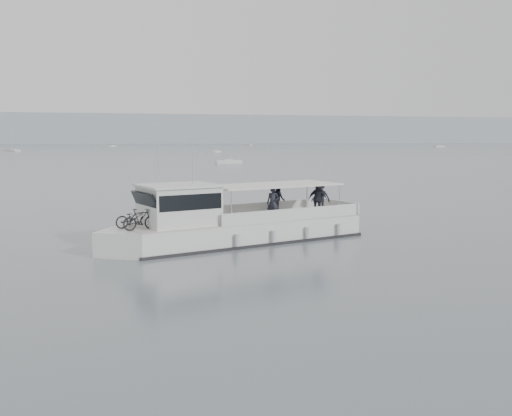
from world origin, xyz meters
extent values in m
plane|color=slate|center=(0.00, 0.00, 0.00)|extent=(1400.00, 1400.00, 0.00)
cube|color=#939EA8|center=(0.00, 560.00, 14.00)|extent=(1400.00, 90.00, 28.00)
cube|color=silver|center=(-3.23, -1.89, 0.43)|extent=(11.96, 6.36, 1.25)
cube|color=silver|center=(-8.76, -3.59, 0.43)|extent=(3.00, 3.00, 1.25)
cube|color=beige|center=(-3.23, -1.89, 1.06)|extent=(11.96, 6.36, 0.06)
cube|color=black|center=(-3.23, -1.89, 0.05)|extent=(12.18, 6.52, 0.17)
cube|color=silver|center=(-2.01, 0.04, 1.35)|extent=(7.40, 2.36, 0.58)
cube|color=silver|center=(-1.13, -2.79, 1.35)|extent=(7.40, 2.36, 0.58)
cube|color=silver|center=(2.25, -0.20, 1.35)|extent=(1.00, 2.98, 0.58)
cube|color=silver|center=(-6.55, -2.91, 1.93)|extent=(3.71, 3.40, 1.74)
cube|color=black|center=(-7.97, -3.35, 2.07)|extent=(1.23, 2.46, 1.12)
cube|color=black|center=(-6.55, -2.91, 2.22)|extent=(3.54, 3.38, 0.67)
cube|color=silver|center=(-6.55, -2.91, 2.84)|extent=(3.96, 3.64, 0.10)
cube|color=silver|center=(-1.76, -1.43, 2.65)|extent=(7.12, 4.69, 0.08)
cylinder|color=silver|center=(-4.31, -3.63, 1.86)|extent=(0.07, 0.07, 1.59)
cylinder|color=silver|center=(-5.10, -1.05, 1.86)|extent=(0.07, 0.07, 1.59)
cylinder|color=silver|center=(1.59, -1.81, 1.86)|extent=(0.07, 0.07, 1.59)
cylinder|color=silver|center=(0.79, 0.77, 1.86)|extent=(0.07, 0.07, 1.59)
cylinder|color=silver|center=(-7.35, -2.25, 4.10)|extent=(0.04, 0.04, 2.51)
cylinder|color=silver|center=(-5.98, -3.44, 3.90)|extent=(0.04, 0.04, 2.12)
cylinder|color=#B8BABE|center=(-4.11, -3.93, 0.48)|extent=(0.29, 0.29, 0.48)
cylinder|color=#B8BABE|center=(-2.27, -3.37, 0.48)|extent=(0.29, 0.29, 0.48)
cylinder|color=#B8BABE|center=(-0.43, -2.80, 0.48)|extent=(0.29, 0.29, 0.48)
cylinder|color=#B8BABE|center=(1.42, -2.23, 0.48)|extent=(0.29, 0.29, 0.48)
imported|color=black|center=(-8.50, -3.11, 1.49)|extent=(1.75, 1.04, 0.87)
imported|color=black|center=(-8.28, -3.85, 1.52)|extent=(1.58, 0.86, 0.92)
imported|color=#242631|center=(-2.05, -2.43, 1.87)|extent=(0.71, 0.66, 1.62)
imported|color=#242631|center=(-1.22, -0.56, 1.87)|extent=(0.64, 0.81, 1.62)
imported|color=#242631|center=(0.63, -1.30, 1.87)|extent=(1.02, 0.66, 1.62)
imported|color=#242631|center=(1.26, -0.10, 1.87)|extent=(1.18, 1.15, 1.62)
cube|color=silver|center=(-45.03, 209.40, 0.30)|extent=(6.77, 7.66, 0.75)
cube|color=silver|center=(-45.03, 209.40, 0.62)|extent=(3.40, 3.49, 0.45)
cylinder|color=silver|center=(-45.03, 209.40, 4.88)|extent=(0.08, 0.08, 8.57)
cube|color=silver|center=(-6.37, 329.06, 0.30)|extent=(5.23, 6.80, 0.75)
cube|color=silver|center=(-6.37, 329.06, 0.62)|extent=(2.79, 2.95, 0.45)
cylinder|color=silver|center=(-6.37, 329.06, 4.26)|extent=(0.08, 0.08, 7.31)
cube|color=silver|center=(13.43, 81.49, 0.30)|extent=(5.25, 2.05, 0.75)
cube|color=silver|center=(13.43, 81.49, 0.62)|extent=(1.90, 1.58, 0.45)
cylinder|color=silver|center=(13.43, 81.49, 3.42)|extent=(0.08, 0.08, 5.64)
cube|color=silver|center=(91.59, 381.07, 0.30)|extent=(3.87, 6.19, 0.75)
cube|color=silver|center=(91.59, 381.07, 0.62)|extent=(2.28, 2.52, 0.45)
cube|color=silver|center=(176.87, 266.68, 0.30)|extent=(7.55, 4.03, 0.75)
cube|color=silver|center=(176.87, 266.68, 0.62)|extent=(2.94, 2.58, 0.45)
cylinder|color=silver|center=(176.87, 266.68, 4.56)|extent=(0.08, 0.08, 7.92)
cube|color=silver|center=(27.35, 169.56, 0.30)|extent=(4.44, 5.33, 0.75)
cube|color=silver|center=(27.35, 169.56, 0.62)|extent=(2.29, 2.38, 0.45)
cylinder|color=silver|center=(27.35, 169.56, 3.52)|extent=(0.08, 0.08, 5.85)
camera|label=1|loc=(-9.54, -28.05, 4.90)|focal=40.00mm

